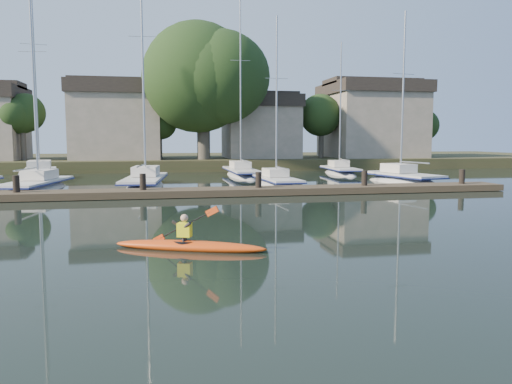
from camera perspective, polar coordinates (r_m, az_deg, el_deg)
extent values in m
plane|color=black|center=(12.44, -0.51, -7.78)|extent=(160.00, 160.00, 0.00)
ellipsoid|color=#D64210|center=(13.63, -7.58, -6.19)|extent=(4.15, 2.09, 0.32)
cylinder|color=black|center=(13.65, -8.15, -5.73)|extent=(0.82, 0.82, 0.08)
imported|color=#282427|center=(13.59, -8.17, -4.34)|extent=(0.33, 0.39, 0.92)
cube|color=yellow|center=(13.59, -8.17, -4.29)|extent=(0.43, 0.38, 0.38)
sphere|color=tan|center=(13.53, -8.19, -2.96)|extent=(0.21, 0.21, 0.21)
cube|color=#4E3D2C|center=(26.11, -6.18, 0.00)|extent=(34.00, 2.00, 0.35)
cylinder|color=black|center=(26.88, -25.67, -0.19)|extent=(0.32, 0.32, 1.80)
cylinder|color=black|center=(26.02, -12.78, 0.08)|extent=(0.32, 0.32, 1.80)
cylinder|color=black|center=(26.53, 0.29, 0.35)|extent=(0.32, 0.32, 1.80)
cylinder|color=black|center=(28.33, 12.27, 0.58)|extent=(0.32, 0.32, 1.80)
cylinder|color=black|center=(31.19, 22.44, 0.76)|extent=(0.32, 0.32, 1.80)
ellipsoid|color=silver|center=(31.16, -23.72, -0.49)|extent=(3.35, 8.49, 1.85)
cube|color=silver|center=(31.08, -23.79, 1.12)|extent=(3.02, 7.00, 0.14)
cube|color=navy|center=(31.08, -23.78, 0.97)|extent=(3.12, 7.18, 0.08)
cube|color=beige|center=(31.51, -23.48, 1.85)|extent=(1.72, 2.50, 0.53)
cylinder|color=#9EA0A5|center=(31.39, -24.10, 11.91)|extent=(0.12, 0.12, 11.67)
cylinder|color=#9EA0A5|center=(29.88, -24.74, 2.39)|extent=(0.59, 3.11, 0.08)
cylinder|color=#9EA0A5|center=(31.58, -24.21, 14.43)|extent=(1.54, 0.28, 0.03)
ellipsoid|color=silver|center=(31.35, -12.54, -0.12)|extent=(3.12, 9.59, 1.99)
cube|color=silver|center=(31.27, -12.58, 1.60)|extent=(2.85, 7.89, 0.15)
cube|color=navy|center=(31.27, -12.58, 1.44)|extent=(2.95, 8.09, 0.08)
cube|color=beige|center=(31.80, -12.48, 2.37)|extent=(1.72, 2.77, 0.58)
cylinder|color=#9EA0A5|center=(31.76, -12.82, 14.05)|extent=(0.13, 0.13, 13.60)
cylinder|color=#9EA0A5|center=(29.82, -12.96, 2.98)|extent=(0.44, 3.57, 0.08)
cylinder|color=#9EA0A5|center=(32.03, -12.89, 16.95)|extent=(1.67, 0.20, 0.03)
ellipsoid|color=silver|center=(31.31, 2.42, 0.11)|extent=(2.17, 7.25, 1.71)
cube|color=silver|center=(31.24, 2.43, 1.59)|extent=(2.03, 5.95, 0.13)
cube|color=navy|center=(31.24, 2.43, 1.45)|extent=(2.10, 6.10, 0.07)
cube|color=beige|center=(31.63, 2.22, 2.25)|extent=(1.34, 2.06, 0.49)
cylinder|color=#9EA0A5|center=(31.44, 2.36, 10.70)|extent=(0.11, 0.11, 9.87)
cylinder|color=#9EA0A5|center=(30.15, 2.99, 2.78)|extent=(0.18, 2.73, 0.07)
cylinder|color=#9EA0A5|center=(31.56, 2.37, 12.85)|extent=(1.44, 0.08, 0.03)
ellipsoid|color=silver|center=(34.87, 16.36, 0.40)|extent=(3.65, 7.71, 2.01)
cube|color=silver|center=(34.79, 16.41, 1.96)|extent=(3.28, 6.38, 0.15)
cube|color=navy|center=(34.80, 16.40, 1.82)|extent=(3.39, 6.54, 0.08)
cube|color=beige|center=(35.11, 15.97, 2.65)|extent=(1.86, 2.33, 0.58)
cylinder|color=#9EA0A5|center=(35.00, 16.45, 10.75)|extent=(0.13, 0.13, 10.60)
cylinder|color=#9EA0A5|center=(33.89, 17.63, 3.25)|extent=(0.64, 2.78, 0.08)
cylinder|color=#9EA0A5|center=(35.13, 16.51, 12.82)|extent=(1.67, 0.37, 0.03)
ellipsoid|color=silver|center=(39.74, -23.46, 0.79)|extent=(4.10, 10.32, 2.12)
cube|color=silver|center=(39.67, -23.52, 2.23)|extent=(3.67, 8.52, 0.16)
cube|color=navy|center=(39.67, -23.52, 2.10)|extent=(3.79, 8.73, 0.09)
cube|color=beige|center=(40.25, -23.52, 2.87)|extent=(2.04, 3.05, 0.61)
cylinder|color=#9EA0A5|center=(40.20, -23.97, 12.73)|extent=(0.13, 0.13, 14.54)
cylinder|color=#9EA0A5|center=(38.12, -23.66, 3.43)|extent=(0.77, 3.78, 0.09)
cylinder|color=#9EA0A5|center=(40.45, -24.08, 15.18)|extent=(1.77, 0.35, 0.03)
ellipsoid|color=silver|center=(39.32, -1.68, 1.32)|extent=(2.07, 9.68, 1.84)
cube|color=silver|center=(39.26, -1.68, 2.59)|extent=(1.97, 7.94, 0.14)
cube|color=navy|center=(39.26, -1.68, 2.48)|extent=(2.05, 8.13, 0.08)
cube|color=beige|center=(39.81, -1.82, 3.15)|extent=(1.37, 2.71, 0.53)
cylinder|color=#9EA0A5|center=(39.70, -1.78, 12.48)|extent=(0.12, 0.12, 13.54)
cylinder|color=#9EA0A5|center=(37.79, -1.31, 3.62)|extent=(0.09, 3.67, 0.08)
cylinder|color=#9EA0A5|center=(39.91, -1.79, 14.80)|extent=(1.55, 0.04, 0.03)
ellipsoid|color=silver|center=(42.23, 9.56, 1.59)|extent=(2.50, 7.57, 1.77)
cube|color=silver|center=(42.17, 9.58, 2.73)|extent=(2.31, 6.23, 0.13)
cube|color=navy|center=(42.18, 9.58, 2.63)|extent=(2.40, 6.38, 0.07)
cube|color=beige|center=(42.58, 9.42, 3.23)|extent=(1.46, 2.18, 0.51)
cylinder|color=#9EA0A5|center=(42.40, 9.62, 9.73)|extent=(0.11, 0.11, 10.24)
cylinder|color=#9EA0A5|center=(41.07, 10.04, 3.67)|extent=(0.28, 2.83, 0.07)
cylinder|color=#9EA0A5|center=(42.49, 9.65, 11.39)|extent=(1.49, 0.14, 0.03)
cube|color=#2E351A|center=(55.97, -8.86, 3.56)|extent=(90.00, 24.00, 1.00)
cube|color=#A08E80|center=(50.02, -15.58, 7.12)|extent=(8.00, 8.00, 6.00)
cube|color=#322B24|center=(50.22, -15.70, 11.23)|extent=(8.40, 8.40, 1.20)
cube|color=#A08E80|center=(50.91, 0.46, 6.76)|extent=(7.00, 7.00, 5.00)
cube|color=#322B24|center=(51.03, 0.47, 10.24)|extent=(7.35, 7.35, 1.20)
cube|color=#A08E80|center=(54.61, 13.00, 7.35)|extent=(9.00, 9.00, 6.50)
cube|color=#322B24|center=(54.83, 13.10, 11.38)|extent=(9.45, 9.45, 1.20)
cylinder|color=#514B41|center=(47.06, -6.02, 6.77)|extent=(1.20, 1.20, 5.00)
sphere|color=black|center=(47.38, -6.09, 12.83)|extent=(8.50, 8.50, 8.50)
cylinder|color=#514B41|center=(49.30, -25.05, 5.04)|extent=(0.48, 0.48, 3.00)
sphere|color=black|center=(49.34, -25.18, 7.94)|extent=(3.40, 3.40, 3.40)
cylinder|color=#514B41|center=(47.37, -10.90, 5.36)|extent=(0.38, 0.38, 2.80)
sphere|color=black|center=(47.39, -10.96, 8.02)|extent=(2.72, 2.72, 2.72)
cylinder|color=#514B41|center=(51.02, 7.45, 5.70)|extent=(0.50, 0.50, 3.20)
sphere|color=black|center=(51.06, 7.50, 8.67)|extent=(3.57, 3.57, 3.57)
cylinder|color=#514B41|center=(53.71, 18.18, 5.14)|extent=(0.41, 0.41, 2.60)
sphere|color=black|center=(53.72, 18.25, 7.44)|extent=(2.89, 2.89, 2.89)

